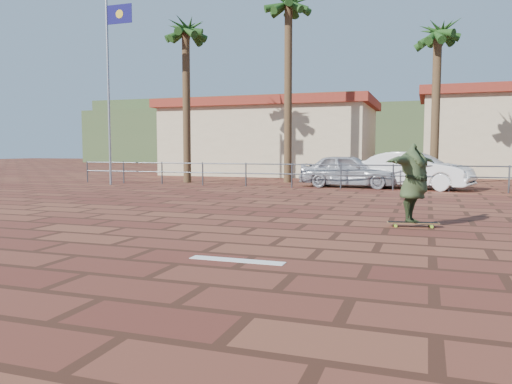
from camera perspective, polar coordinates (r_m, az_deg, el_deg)
ground at (r=8.50m, az=-3.69°, el=-5.78°), size 120.00×120.00×0.00m
paint_stripe at (r=7.15m, az=-2.20°, el=-7.80°), size 1.40×0.22×0.01m
guardrail at (r=19.99m, az=9.68°, el=2.30°), size 24.06×0.06×1.00m
flagpole at (r=23.04m, az=-16.28°, el=12.39°), size 1.30×0.10×8.00m
palm_far_left at (r=24.33m, az=-8.04°, el=17.37°), size 2.40×2.40×8.25m
palm_left at (r=24.39m, az=3.74°, el=20.10°), size 2.40×2.40×9.45m
palm_center at (r=23.69m, az=20.07°, el=16.30°), size 2.40×2.40×7.75m
building_west at (r=31.11m, az=1.73°, el=6.25°), size 12.60×7.60×4.50m
hill_front at (r=57.81m, az=15.86°, el=6.18°), size 70.00×18.00×6.00m
hill_back at (r=68.56m, az=-2.65°, el=6.98°), size 35.00×14.00×8.00m
longboard at (r=10.62m, az=17.49°, el=-3.40°), size 1.04×0.40×0.10m
skateboarder at (r=10.53m, az=17.61°, el=0.99°), size 1.26×2.01×1.59m
car_silver at (r=20.95m, az=10.58°, el=2.41°), size 4.09×1.86×1.36m
car_white at (r=20.73m, az=17.56°, el=2.38°), size 4.70×2.79×1.46m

